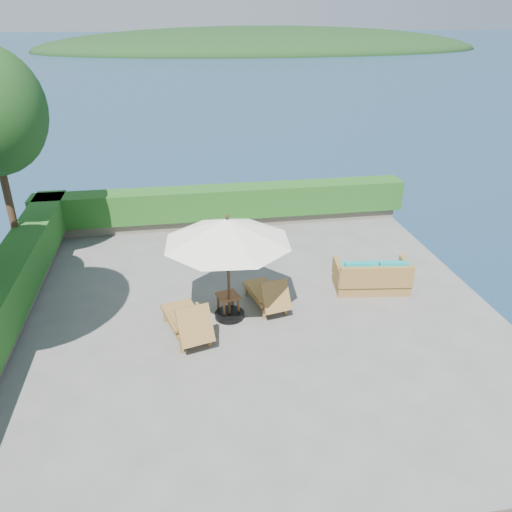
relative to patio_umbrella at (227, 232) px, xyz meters
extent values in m
plane|color=slate|center=(0.51, 0.18, -2.23)|extent=(12.00, 12.00, 0.00)
cube|color=#5B5348|center=(0.51, 0.18, -3.79)|extent=(12.00, 12.00, 3.00)
plane|color=#173648|center=(0.51, 0.18, -5.24)|extent=(600.00, 600.00, 0.00)
ellipsoid|color=black|center=(25.51, 140.18, -5.24)|extent=(126.00, 57.60, 12.60)
cube|color=gray|center=(0.51, 5.78, -2.06)|extent=(12.00, 0.60, 0.36)
cube|color=gray|center=(-5.09, 0.18, -2.06)|extent=(0.60, 12.00, 0.36)
cube|color=#1C4C15|center=(0.51, 5.78, -1.39)|extent=(12.40, 0.90, 1.00)
cube|color=#1C4C15|center=(-5.09, 0.18, -1.39)|extent=(0.90, 12.40, 1.00)
cylinder|color=#442D1A|center=(-5.49, 3.38, 0.10)|extent=(0.20, 0.20, 4.68)
cylinder|color=black|center=(0.00, 0.00, -2.18)|extent=(0.90, 0.90, 0.11)
cylinder|color=#362013|center=(0.00, 0.00, -0.96)|extent=(0.08, 0.08, 2.55)
cone|color=white|center=(0.00, 0.00, 0.03)|extent=(3.72, 3.72, 0.56)
sphere|color=#362013|center=(0.00, 0.00, 0.36)|extent=(0.12, 0.12, 0.09)
cube|color=olive|center=(-1.18, -1.24, -2.09)|extent=(0.08, 0.08, 0.29)
cube|color=olive|center=(-0.57, -1.07, -2.09)|extent=(0.08, 0.08, 0.29)
cube|color=olive|center=(-1.53, 0.06, -2.09)|extent=(0.08, 0.08, 0.29)
cube|color=olive|center=(-0.92, 0.22, -2.09)|extent=(0.08, 0.08, 0.29)
cube|color=olive|center=(-1.08, -0.40, -1.90)|extent=(1.09, 1.59, 0.10)
cube|color=olive|center=(-0.86, -1.21, -1.59)|extent=(0.83, 0.65, 0.78)
cube|color=olive|center=(-1.39, -0.72, -1.73)|extent=(0.31, 0.93, 0.06)
cube|color=olive|center=(-0.65, -0.52, -1.73)|extent=(0.31, 0.93, 0.06)
cube|color=olive|center=(0.81, -0.21, -2.11)|extent=(0.07, 0.07, 0.26)
cube|color=olive|center=(1.36, -0.09, -2.11)|extent=(0.07, 0.07, 0.26)
cube|color=olive|center=(0.55, 0.96, -2.11)|extent=(0.07, 0.07, 0.26)
cube|color=olive|center=(1.10, 1.08, -2.11)|extent=(0.07, 0.07, 0.26)
cube|color=olive|center=(0.93, 0.53, -1.94)|extent=(0.93, 1.42, 0.09)
cube|color=olive|center=(1.09, -0.20, -1.65)|extent=(0.74, 0.56, 0.70)
cube|color=olive|center=(0.64, 0.26, -1.78)|extent=(0.24, 0.85, 0.05)
cube|color=olive|center=(1.31, 0.41, -1.78)|extent=(0.24, 0.85, 0.05)
cube|color=brown|center=(-0.13, -0.05, -2.01)|extent=(0.06, 0.06, 0.46)
cube|color=brown|center=(0.23, 0.06, -2.01)|extent=(0.06, 0.06, 0.46)
cube|color=brown|center=(-0.24, 0.31, -2.01)|extent=(0.06, 0.06, 0.46)
cube|color=brown|center=(0.12, 0.42, -2.01)|extent=(0.06, 0.06, 0.46)
cube|color=brown|center=(-0.01, 0.18, -1.75)|extent=(0.60, 0.60, 0.05)
cube|color=olive|center=(3.85, 0.77, -2.03)|extent=(1.99, 1.17, 0.42)
cube|color=olive|center=(3.80, 0.34, -1.66)|extent=(1.89, 0.39, 0.58)
cube|color=olive|center=(2.96, 0.89, -1.71)|extent=(0.24, 0.95, 0.47)
cube|color=olive|center=(4.74, 0.66, -1.71)|extent=(0.24, 0.95, 0.47)
cube|color=teal|center=(3.42, 0.88, -1.72)|extent=(0.91, 0.85, 0.19)
cube|color=teal|center=(4.29, 0.77, -1.72)|extent=(0.91, 0.85, 0.19)
cube|color=teal|center=(3.37, 0.50, -1.48)|extent=(0.74, 0.24, 0.38)
cube|color=teal|center=(4.24, 0.39, -1.48)|extent=(0.74, 0.24, 0.38)
camera|label=1|loc=(-1.02, -10.12, 4.37)|focal=35.00mm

